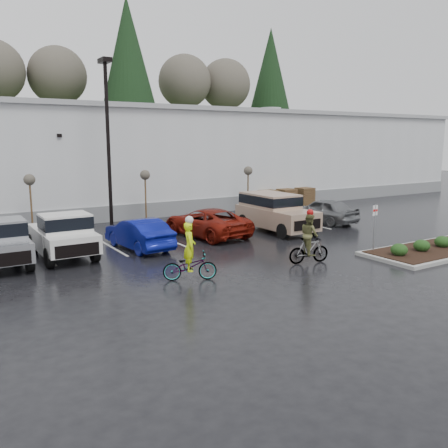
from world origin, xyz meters
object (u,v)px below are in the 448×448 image
suv_tan (276,213)px  car_grey (323,211)px  sapling_west (30,183)px  pallet_stack_c (304,196)px  lamppost (108,126)px  pallet_stack_a (268,199)px  pallet_stack_b (286,198)px  pickup_white (61,233)px  cyclist_hivis (190,260)px  fire_lane_sign (375,223)px  cyclist_olive (309,244)px  car_red (207,222)px  sapling_mid (145,178)px  car_blue (139,234)px  sapling_east (248,173)px

suv_tan → car_grey: (4.12, 0.66, -0.28)m
sapling_west → pallet_stack_c: sapling_west is taller
lamppost → pallet_stack_a: 13.61m
pallet_stack_b → pickup_white: size_ratio=0.26×
cyclist_hivis → lamppost: bearing=19.6°
fire_lane_sign → pickup_white: fire_lane_sign is taller
pallet_stack_a → pallet_stack_c: (3.50, 0.00, 0.00)m
car_grey → cyclist_olive: bearing=35.6°
lamppost → cyclist_olive: 13.19m
fire_lane_sign → car_red: fire_lane_sign is taller
car_red → cyclist_hivis: 7.92m
pallet_stack_c → cyclist_olive: size_ratio=0.61×
pickup_white → cyclist_olive: bearing=-39.0°
pickup_white → sapling_mid: bearing=42.4°
car_grey → car_red: bearing=-9.2°
pickup_white → car_blue: 3.40m
lamppost → pallet_stack_c: bearing=7.1°
sapling_east → car_grey: sapling_east is taller
sapling_mid → car_grey: sapling_mid is taller
pallet_stack_a → fire_lane_sign: (-4.70, -13.80, 0.73)m
car_grey → cyclist_olive: size_ratio=1.97×
sapling_mid → pallet_stack_a: size_ratio=2.37×
pallet_stack_c → car_blue: (-16.52, -7.33, 0.04)m
lamppost → fire_lane_sign: lamppost is taller
pallet_stack_c → car_grey: (-4.40, -6.70, 0.07)m
pallet_stack_b → car_grey: bearing=-111.2°
pallet_stack_a → fire_lane_sign: fire_lane_sign is taller
pallet_stack_a → pallet_stack_b: same height
sapling_east → pickup_white: sapling_east is taller
pallet_stack_a → car_grey: car_grey is taller
sapling_west → pallet_stack_b: 18.34m
pickup_white → cyclist_olive: cyclist_olive is taller
pallet_stack_b → pickup_white: 19.31m
lamppost → pickup_white: size_ratio=1.77×
pallet_stack_a → cyclist_hivis: size_ratio=0.58×
car_blue → cyclist_hivis: cyclist_hivis is taller
lamppost → car_grey: bearing=-22.0°
fire_lane_sign → sapling_mid: bearing=112.5°
pallet_stack_a → pallet_stack_b: 1.70m
car_grey → cyclist_olive: 9.91m
sapling_west → car_grey: size_ratio=0.73×
sapling_east → car_blue: bearing=-149.0°
lamppost → car_grey: (11.60, -4.70, -4.94)m
pickup_white → suv_tan: suv_tan is taller
sapling_west → pallet_stack_c: bearing=2.9°
fire_lane_sign → suv_tan: (-0.32, 6.44, -0.38)m
pallet_stack_b → car_red: bearing=-148.7°
pallet_stack_a → pallet_stack_c: same height
sapling_east → car_blue: size_ratio=0.74×
sapling_east → car_red: 8.64m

